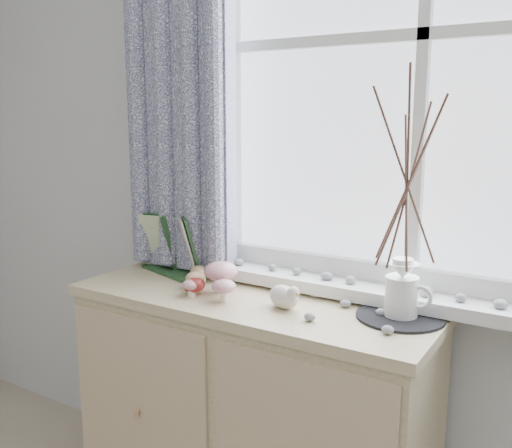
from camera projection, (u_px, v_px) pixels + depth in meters
name	position (u px, v px, depth m)	size (l,w,h in m)	color
sideboard	(250.00, 418.00, 1.90)	(1.20, 0.45, 0.85)	beige
botanical_book	(167.00, 245.00, 2.05)	(0.32, 0.13, 0.23)	#214523
toadstool_cluster	(218.00, 277.00, 1.83)	(0.19, 0.17, 0.10)	white
wooden_eggs	(196.00, 279.00, 1.91)	(0.14, 0.18, 0.08)	tan
songbird_figurine	(284.00, 295.00, 1.71)	(0.15, 0.07, 0.08)	silver
crocheted_doily	(400.00, 317.00, 1.63)	(0.25, 0.25, 0.01)	black
twig_pitcher	(407.00, 176.00, 1.56)	(0.31, 0.31, 0.71)	white
sideboard_pebbles	(347.00, 311.00, 1.66)	(0.33, 0.23, 0.02)	gray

